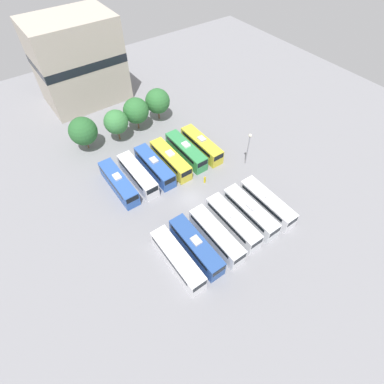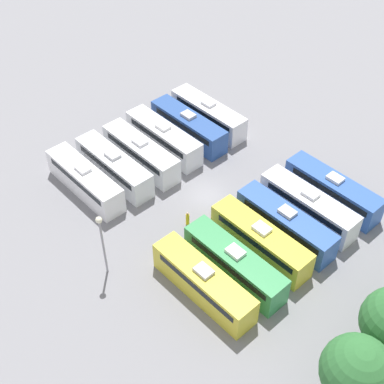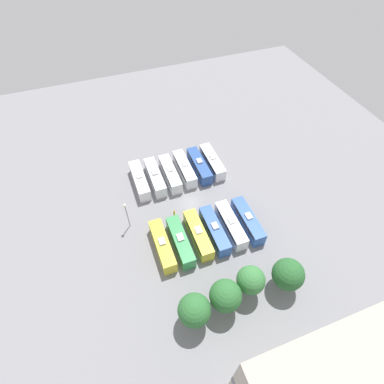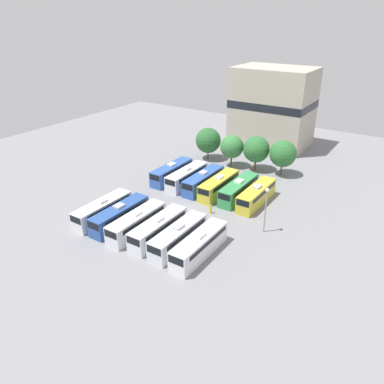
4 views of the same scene
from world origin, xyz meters
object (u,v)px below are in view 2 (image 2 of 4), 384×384
object	(u,v)px
bus_5	(85,180)
bus_9	(261,240)
bus_0	(208,114)
bus_6	(333,190)
worker_person	(188,219)
bus_2	(164,137)
bus_11	(204,282)
bus_10	(235,263)
bus_8	(286,223)
bus_4	(114,166)
bus_1	(189,126)
bus_7	(309,205)
bus_3	(141,153)
tree_3	(357,371)
light_pole	(101,235)

from	to	relation	value
bus_5	bus_9	distance (m)	19.77
bus_0	bus_6	bearing A→B (deg)	90.30
bus_5	worker_person	world-z (taller)	bus_5
bus_2	bus_11	world-z (taller)	same
bus_2	bus_10	distance (m)	20.04
bus_8	bus_9	xyz separation A→B (m)	(3.42, -0.19, 0.00)
bus_4	bus_1	bearing A→B (deg)	179.88
bus_1	bus_4	distance (m)	10.96
bus_9	worker_person	xyz separation A→B (m)	(2.66, -7.36, -0.90)
bus_0	bus_8	xyz separation A→B (m)	(7.23, 18.42, 0.00)
bus_9	bus_11	xyz separation A→B (m)	(7.36, -0.05, 0.00)
bus_5	worker_person	size ratio (longest dim) A/B	6.59
worker_person	bus_9	bearing A→B (deg)	109.88
bus_4	bus_6	bearing A→B (deg)	128.22
bus_9	bus_10	xyz separation A→B (m)	(3.82, 0.31, 0.00)
bus_5	bus_11	size ratio (longest dim) A/B	1.00
bus_10	bus_4	bearing A→B (deg)	-90.17
bus_7	bus_3	bearing A→B (deg)	-68.20
bus_7	bus_4	bearing A→B (deg)	-59.25
bus_5	worker_person	bearing A→B (deg)	113.29
bus_3	bus_8	distance (m)	18.45
bus_10	bus_0	bearing A→B (deg)	-127.98
bus_0	bus_10	distance (m)	23.52
bus_8	bus_11	distance (m)	10.79
bus_1	tree_3	size ratio (longest dim) A/B	1.51
worker_person	tree_3	world-z (taller)	tree_3
bus_4	bus_11	xyz separation A→B (m)	(3.59, 18.02, 0.00)
tree_3	worker_person	bearing A→B (deg)	-99.37
bus_10	bus_11	distance (m)	3.56
bus_1	bus_6	world-z (taller)	same
light_pole	bus_6	bearing A→B (deg)	160.07
bus_1	bus_5	bearing A→B (deg)	-1.16
worker_person	bus_1	bearing A→B (deg)	-132.67
bus_0	bus_2	bearing A→B (deg)	-0.74
bus_1	bus_10	size ratio (longest dim) A/B	1.00
worker_person	light_pole	size ratio (longest dim) A/B	0.23
bus_0	bus_10	bearing A→B (deg)	52.02
bus_11	bus_3	bearing A→B (deg)	-111.96
bus_6	light_pole	distance (m)	24.63
bus_9	bus_4	bearing A→B (deg)	-78.21
bus_8	tree_3	world-z (taller)	tree_3
bus_9	bus_7	bearing A→B (deg)	179.06
bus_2	light_pole	world-z (taller)	light_pole
bus_0	bus_2	xyz separation A→B (m)	(7.10, -0.09, 0.00)
bus_4	bus_7	xyz separation A→B (m)	(-10.82, 18.18, 0.00)
bus_6	bus_2	bearing A→B (deg)	-68.94
bus_8	tree_3	bearing A→B (deg)	55.80
bus_7	bus_0	bearing A→B (deg)	-101.11
bus_3	bus_4	world-z (taller)	same
bus_1	bus_3	size ratio (longest dim) A/B	1.00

